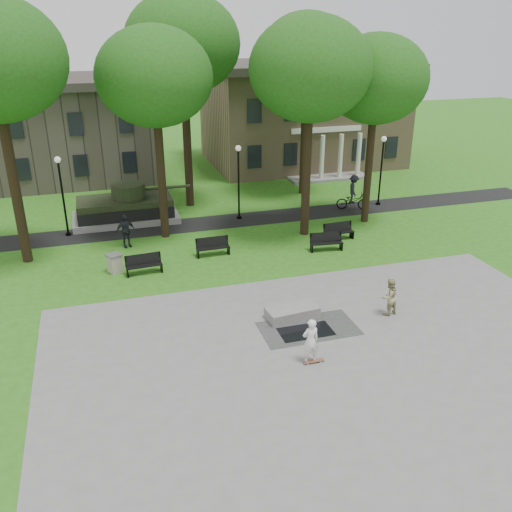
{
  "coord_description": "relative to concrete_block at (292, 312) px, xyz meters",
  "views": [
    {
      "loc": [
        -8.05,
        -19.64,
        11.56
      ],
      "look_at": [
        -1.19,
        2.98,
        1.4
      ],
      "focal_mm": 38.0,
      "sensor_mm": 36.0,
      "label": 1
    }
  ],
  "objects": [
    {
      "name": "friend_watching",
      "position": [
        4.03,
        -0.96,
        0.61
      ],
      "size": [
        0.94,
        0.81,
        1.67
      ],
      "primitive_type": "imported",
      "rotation": [
        0.0,
        0.0,
        3.38
      ],
      "color": "tan",
      "rests_on": "plaza"
    },
    {
      "name": "tank_monument",
      "position": [
        -5.76,
        14.73,
        0.61
      ],
      "size": [
        7.45,
        3.4,
        2.4
      ],
      "color": "gray",
      "rests_on": "ground"
    },
    {
      "name": "tree_4",
      "position": [
        -1.3,
        16.73,
        10.15
      ],
      "size": [
        7.2,
        7.2,
        13.5
      ],
      "color": "black",
      "rests_on": "ground"
    },
    {
      "name": "cyclist",
      "position": [
        9.04,
        12.65,
        0.71
      ],
      "size": [
        2.31,
        1.44,
        2.35
      ],
      "rotation": [
        0.0,
        0.0,
        1.23
      ],
      "color": "black",
      "rests_on": "ground"
    },
    {
      "name": "lamp_right",
      "position": [
        11.2,
        13.03,
        2.55
      ],
      "size": [
        0.36,
        0.36,
        4.73
      ],
      "color": "black",
      "rests_on": "ground"
    },
    {
      "name": "park_bench_2",
      "position": [
        4.4,
        6.52,
        0.28
      ],
      "size": [
        1.84,
        0.73,
        1.0
      ],
      "rotation": [
        0.0,
        0.0,
        -0.12
      ],
      "color": "black",
      "rests_on": "ground"
    },
    {
      "name": "building_left",
      "position": [
        -10.3,
        27.23,
        3.35
      ],
      "size": [
        15.0,
        10.0,
        7.2
      ],
      "primitive_type": "cube",
      "color": "#4C443D",
      "rests_on": "ground"
    },
    {
      "name": "building_right",
      "position": [
        10.7,
        26.73,
        4.1
      ],
      "size": [
        17.0,
        12.0,
        8.6
      ],
      "color": "#9E8460",
      "rests_on": "ground"
    },
    {
      "name": "trash_bin",
      "position": [
        -6.95,
        6.94,
        0.24
      ],
      "size": [
        0.88,
        0.88,
        0.96
      ],
      "rotation": [
        0.0,
        0.0,
        0.43
      ],
      "color": "#AA9C8C",
      "rests_on": "ground"
    },
    {
      "name": "skateboarder",
      "position": [
        -0.53,
        -3.28,
        0.66
      ],
      "size": [
        0.67,
        0.46,
        1.77
      ],
      "primitive_type": "imported",
      "rotation": [
        0.0,
        0.0,
        3.19
      ],
      "color": "white",
      "rests_on": "plaza"
    },
    {
      "name": "tree_3",
      "position": [
        8.7,
        10.23,
        8.35
      ],
      "size": [
        6.0,
        6.0,
        11.19
      ],
      "color": "black",
      "rests_on": "ground"
    },
    {
      "name": "plaza",
      "position": [
        0.7,
        -4.27,
        -0.23
      ],
      "size": [
        22.0,
        16.0,
        0.02
      ],
      "primitive_type": "cube",
      "color": "gray",
      "rests_on": "ground"
    },
    {
      "name": "concrete_block",
      "position": [
        0.0,
        0.0,
        0.0
      ],
      "size": [
        2.28,
        1.2,
        0.45
      ],
      "primitive_type": "cube",
      "rotation": [
        0.0,
        0.0,
        0.09
      ],
      "color": "gray",
      "rests_on": "plaza"
    },
    {
      "name": "lamp_left",
      "position": [
        -9.3,
        13.03,
        2.55
      ],
      "size": [
        0.36,
        0.36,
        4.73
      ],
      "color": "black",
      "rests_on": "ground"
    },
    {
      "name": "lamp_mid",
      "position": [
        1.2,
        13.03,
        2.55
      ],
      "size": [
        0.36,
        0.36,
        4.73
      ],
      "color": "black",
      "rests_on": "ground"
    },
    {
      "name": "park_bench_1",
      "position": [
        -1.74,
        7.66,
        0.28
      ],
      "size": [
        1.81,
        0.56,
        1.0
      ],
      "rotation": [
        0.0,
        0.0,
        0.02
      ],
      "color": "black",
      "rests_on": "ground"
    },
    {
      "name": "tree_5",
      "position": [
        7.2,
        17.23,
        9.42
      ],
      "size": [
        6.4,
        6.4,
        12.44
      ],
      "color": "black",
      "rests_on": "ground"
    },
    {
      "name": "tree_2",
      "position": [
        4.2,
        9.23,
        9.07
      ],
      "size": [
        6.6,
        6.6,
        12.16
      ],
      "color": "black",
      "rests_on": "ground"
    },
    {
      "name": "puddle",
      "position": [
        0.12,
        -1.28,
        -0.22
      ],
      "size": [
        2.2,
        1.2,
        0.0
      ],
      "primitive_type": "cube",
      "color": "black",
      "rests_on": "plaza"
    },
    {
      "name": "tree_1",
      "position": [
        -3.8,
        11.23,
        8.71
      ],
      "size": [
        6.2,
        6.2,
        11.63
      ],
      "color": "black",
      "rests_on": "ground"
    },
    {
      "name": "pedestrian_walker",
      "position": [
        -6.12,
        10.21,
        0.71
      ],
      "size": [
        1.21,
        0.79,
        1.9
      ],
      "primitive_type": "imported",
      "rotation": [
        0.0,
        0.0,
        0.32
      ],
      "color": "black",
      "rests_on": "ground"
    },
    {
      "name": "footpath",
      "position": [
        0.7,
        12.73,
        -0.24
      ],
      "size": [
        44.0,
        2.6,
        0.01
      ],
      "primitive_type": "cube",
      "color": "black",
      "rests_on": "ground"
    },
    {
      "name": "skateboard",
      "position": [
        -0.41,
        -3.39,
        -0.19
      ],
      "size": [
        0.78,
        0.2,
        0.07
      ],
      "primitive_type": "cube",
      "rotation": [
        0.0,
        0.0,
        -0.0
      ],
      "color": "brown",
      "rests_on": "plaza"
    },
    {
      "name": "park_bench_0",
      "position": [
        -5.55,
        6.37,
        0.28
      ],
      "size": [
        1.83,
        0.65,
        1.0
      ],
      "rotation": [
        0.0,
        0.0,
        0.07
      ],
      "color": "black",
      "rests_on": "ground"
    },
    {
      "name": "ground",
      "position": [
        0.7,
        0.73,
        -0.24
      ],
      "size": [
        120.0,
        120.0,
        0.0
      ],
      "primitive_type": "plane",
      "color": "#2C5F16",
      "rests_on": "ground"
    },
    {
      "name": "park_bench_3",
      "position": [
        5.75,
        7.82,
        0.28
      ],
      "size": [
        1.82,
        0.61,
        1.0
      ],
      "rotation": [
        0.0,
        0.0,
        0.05
      ],
      "color": "black",
      "rests_on": "ground"
    }
  ]
}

